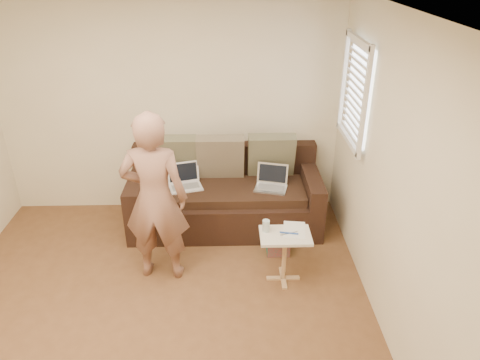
{
  "coord_description": "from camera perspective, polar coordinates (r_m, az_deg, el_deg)",
  "views": [
    {
      "loc": [
        0.68,
        -2.89,
        3.0
      ],
      "look_at": [
        0.8,
        1.4,
        0.78
      ],
      "focal_mm": 34.07,
      "sensor_mm": 36.0,
      "label": 1
    }
  ],
  "objects": [
    {
      "name": "pillow_right",
      "position": [
        5.39,
        3.94,
        3.1
      ],
      "size": [
        0.55,
        0.28,
        0.57
      ],
      "primitive_type": null,
      "rotation": [
        0.26,
        0.0,
        0.0
      ],
      "color": "#52533D",
      "rests_on": "sofa"
    },
    {
      "name": "laptop_silver",
      "position": [
        5.21,
        3.85,
        -1.14
      ],
      "size": [
        0.41,
        0.34,
        0.24
      ],
      "primitive_type": null,
      "rotation": [
        0.0,
        0.0,
        -0.26
      ],
      "color": "#B7BABC",
      "rests_on": "sofa"
    },
    {
      "name": "wall_back",
      "position": [
        5.45,
        -8.78,
        8.88
      ],
      "size": [
        4.0,
        0.0,
        4.0
      ],
      "primitive_type": "plane",
      "rotation": [
        1.57,
        0.0,
        0.0
      ],
      "color": "beige",
      "rests_on": "ground"
    },
    {
      "name": "ceiling",
      "position": [
        2.99,
        -15.58,
        18.8
      ],
      "size": [
        4.5,
        4.5,
        0.0
      ],
      "primitive_type": "plane",
      "rotation": [
        3.14,
        0.0,
        0.0
      ],
      "color": "white",
      "rests_on": "wall_back"
    },
    {
      "name": "laptop_white",
      "position": [
        5.26,
        -6.81,
        -0.99
      ],
      "size": [
        0.42,
        0.35,
        0.27
      ],
      "primitive_type": null,
      "rotation": [
        0.0,
        0.0,
        0.27
      ],
      "color": "white",
      "rests_on": "sofa"
    },
    {
      "name": "paper_on_table",
      "position": [
        4.47,
        6.81,
        -6.22
      ],
      "size": [
        0.25,
        0.33,
        0.0
      ],
      "primitive_type": null,
      "rotation": [
        0.0,
        0.0,
        -0.14
      ],
      "color": "white",
      "rests_on": "side_table"
    },
    {
      "name": "wall_right",
      "position": [
        3.6,
        20.14,
        -2.63
      ],
      "size": [
        0.0,
        4.5,
        4.5
      ],
      "primitive_type": "plane",
      "rotation": [
        1.57,
        0.0,
        -1.57
      ],
      "color": "beige",
      "rests_on": "ground"
    },
    {
      "name": "side_table",
      "position": [
        4.56,
        5.55,
        -9.59
      ],
      "size": [
        0.49,
        0.34,
        0.54
      ],
      "primitive_type": null,
      "color": "silver",
      "rests_on": "ground"
    },
    {
      "name": "drinking_glass",
      "position": [
        4.4,
        3.28,
        -5.76
      ],
      "size": [
        0.07,
        0.07,
        0.12
      ],
      "primitive_type": null,
      "color": "silver",
      "rests_on": "side_table"
    },
    {
      "name": "person",
      "position": [
        4.37,
        -10.61,
        -2.32
      ],
      "size": [
        0.67,
        0.48,
        1.74
      ],
      "primitive_type": "imported",
      "rotation": [
        0.0,
        0.0,
        3.07
      ],
      "color": "brown",
      "rests_on": "ground"
    },
    {
      "name": "pillow_mid",
      "position": [
        5.34,
        -2.46,
        2.87
      ],
      "size": [
        0.55,
        0.27,
        0.57
      ],
      "primitive_type": null,
      "rotation": [
        0.24,
        0.0,
        0.0
      ],
      "color": "brown",
      "rests_on": "sofa"
    },
    {
      "name": "window_blinds",
      "position": [
        4.75,
        14.23,
        10.65
      ],
      "size": [
        0.12,
        0.88,
        1.08
      ],
      "primitive_type": null,
      "color": "white",
      "rests_on": "wall_right"
    },
    {
      "name": "striped_box",
      "position": [
        5.04,
        4.75,
        -8.07
      ],
      "size": [
        0.26,
        0.26,
        0.17
      ],
      "primitive_type": null,
      "color": "red",
      "rests_on": "ground"
    },
    {
      "name": "scissors",
      "position": [
        4.41,
        6.16,
        -6.64
      ],
      "size": [
        0.19,
        0.12,
        0.02
      ],
      "primitive_type": null,
      "rotation": [
        0.0,
        0.0,
        -0.13
      ],
      "color": "silver",
      "rests_on": "side_table"
    },
    {
      "name": "sofa",
      "position": [
        5.33,
        -1.87,
        -1.57
      ],
      "size": [
        2.2,
        0.95,
        0.85
      ],
      "primitive_type": null,
      "color": "black",
      "rests_on": "ground"
    },
    {
      "name": "pillow_left",
      "position": [
        5.4,
        -8.31,
        2.9
      ],
      "size": [
        0.55,
        0.29,
        0.57
      ],
      "primitive_type": null,
      "rotation": [
        0.28,
        0.0,
        0.0
      ],
      "color": "#52533D",
      "rests_on": "sofa"
    },
    {
      "name": "floor",
      "position": [
        4.22,
        -10.98,
        -18.6
      ],
      "size": [
        4.5,
        4.5,
        0.0
      ],
      "primitive_type": "plane",
      "color": "brown",
      "rests_on": "ground"
    }
  ]
}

